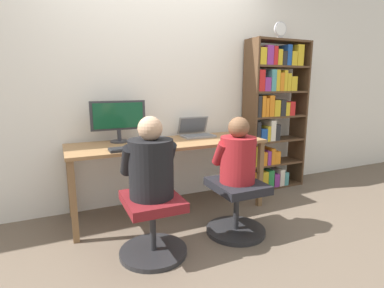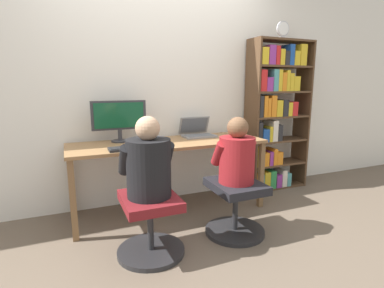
{
  "view_description": "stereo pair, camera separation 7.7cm",
  "coord_description": "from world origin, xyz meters",
  "views": [
    {
      "loc": [
        -0.99,
        -2.43,
        1.28
      ],
      "look_at": [
        0.17,
        0.12,
        0.73
      ],
      "focal_mm": 28.0,
      "sensor_mm": 36.0,
      "label": 1
    },
    {
      "loc": [
        -0.92,
        -2.46,
        1.28
      ],
      "look_at": [
        0.17,
        0.12,
        0.73
      ],
      "focal_mm": 28.0,
      "sensor_mm": 36.0,
      "label": 2
    }
  ],
  "objects": [
    {
      "name": "office_chair_right",
      "position": [
        0.37,
        -0.37,
        0.26
      ],
      "size": [
        0.52,
        0.52,
        0.47
      ],
      "color": "#262628",
      "rests_on": "ground_plane"
    },
    {
      "name": "desk",
      "position": [
        0.0,
        0.32,
        0.65
      ],
      "size": [
        1.93,
        0.63,
        0.73
      ],
      "color": "olive",
      "rests_on": "ground_plane"
    },
    {
      "name": "desk_clock",
      "position": [
        1.41,
        0.42,
        1.9
      ],
      "size": [
        0.17,
        0.03,
        0.19
      ],
      "color": "#B2B2B7",
      "rests_on": "bookshelf"
    },
    {
      "name": "wall_back",
      "position": [
        0.0,
        0.7,
        1.3
      ],
      "size": [
        10.0,
        0.05,
        2.6
      ],
      "color": "white",
      "rests_on": "ground_plane"
    },
    {
      "name": "person_at_laptop",
      "position": [
        0.37,
        -0.36,
        0.7
      ],
      "size": [
        0.37,
        0.3,
        0.56
      ],
      "color": "maroon",
      "rests_on": "office_chair_right"
    },
    {
      "name": "computer_mouse_by_keyboard",
      "position": [
        -0.13,
        0.09,
        0.74
      ],
      "size": [
        0.06,
        0.11,
        0.03
      ],
      "color": "#99999E",
      "rests_on": "desk"
    },
    {
      "name": "bookshelf",
      "position": [
        1.4,
        0.48,
        0.91
      ],
      "size": [
        0.79,
        0.29,
        1.8
      ],
      "color": "#513823",
      "rests_on": "ground_plane"
    },
    {
      "name": "desktop_monitor",
      "position": [
        -0.44,
        0.5,
        0.95
      ],
      "size": [
        0.53,
        0.18,
        0.41
      ],
      "color": "#333338",
      "rests_on": "desk"
    },
    {
      "name": "laptop",
      "position": [
        0.39,
        0.49,
        0.77
      ],
      "size": [
        0.35,
        0.28,
        0.21
      ],
      "color": "gray",
      "rests_on": "desk"
    },
    {
      "name": "ground_plane",
      "position": [
        0.0,
        0.0,
        0.0
      ],
      "size": [
        14.0,
        14.0,
        0.0
      ],
      "primitive_type": "plane",
      "color": "brown"
    },
    {
      "name": "person_at_monitor",
      "position": [
        -0.39,
        -0.39,
        0.72
      ],
      "size": [
        0.4,
        0.33,
        0.6
      ],
      "color": "black",
      "rests_on": "office_chair_left"
    },
    {
      "name": "keyboard",
      "position": [
        -0.41,
        0.09,
        0.74
      ],
      "size": [
        0.41,
        0.15,
        0.03
      ],
      "color": "#232326",
      "rests_on": "desk"
    },
    {
      "name": "office_chair_left",
      "position": [
        -0.39,
        -0.39,
        0.26
      ],
      "size": [
        0.52,
        0.52,
        0.47
      ],
      "color": "#262628",
      "rests_on": "ground_plane"
    }
  ]
}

